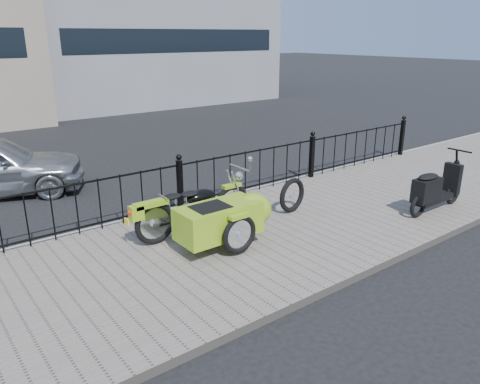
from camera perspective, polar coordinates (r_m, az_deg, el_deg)
ground at (r=8.01m, az=-2.41°, el=-5.52°), size 120.00×120.00×0.00m
sidewalk at (r=7.61m, az=-0.24°, el=-6.34°), size 30.00×3.80×0.12m
curb at (r=9.11m, az=-7.64°, el=-2.18°), size 30.00×0.10×0.12m
iron_fence at (r=8.83m, az=-7.33°, el=0.76°), size 14.11×0.11×1.08m
motorcycle_sidecar at (r=7.35m, az=-2.10°, el=-2.78°), size 2.28×1.48×0.98m
scooter at (r=9.37m, az=22.59°, el=0.23°), size 1.62×0.47×1.10m
spare_tire at (r=8.72m, az=6.37°, el=-0.39°), size 0.66×0.17×0.66m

